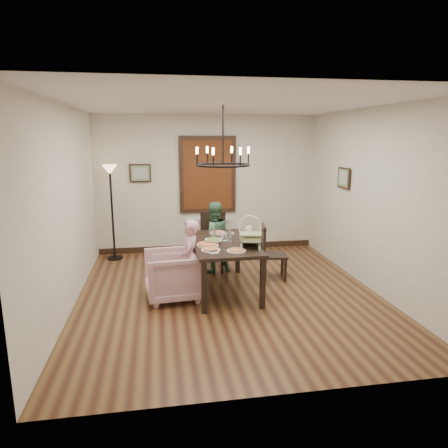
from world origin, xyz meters
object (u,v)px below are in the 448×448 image
object	(u,v)px
chair_right	(274,252)
armchair	(173,275)
baby_bouncer	(250,236)
drinking_glass	(230,237)
dining_table	(223,247)
floor_lamp	(112,214)
seated_man	(214,243)
chair_far	(212,241)
elderly_woman	(190,266)

from	to	relation	value
chair_right	armchair	distance (m)	1.82
baby_bouncer	drinking_glass	xyz separation A→B (m)	(-0.23, 0.36, -0.09)
chair_right	drinking_glass	bearing A→B (deg)	123.40
dining_table	floor_lamp	bearing A→B (deg)	131.30
seated_man	baby_bouncer	world-z (taller)	baby_bouncer
chair_far	chair_right	world-z (taller)	chair_far
armchair	floor_lamp	world-z (taller)	floor_lamp
floor_lamp	elderly_woman	bearing A→B (deg)	-59.22
seated_man	armchair	bearing A→B (deg)	44.17
chair_far	elderly_woman	distance (m)	1.36
elderly_woman	floor_lamp	xyz separation A→B (m)	(-1.31, 2.20, 0.41)
drinking_glass	seated_man	bearing A→B (deg)	98.43
armchair	drinking_glass	world-z (taller)	drinking_glass
armchair	chair_far	bearing A→B (deg)	143.30
chair_far	drinking_glass	bearing A→B (deg)	-69.88
chair_far	dining_table	bearing A→B (deg)	-75.96
dining_table	armchair	distance (m)	0.88
armchair	baby_bouncer	size ratio (longest dim) A/B	1.63
dining_table	chair_right	bearing A→B (deg)	20.76
dining_table	baby_bouncer	xyz separation A→B (m)	(0.34, -0.36, 0.24)
seated_man	drinking_glass	bearing A→B (deg)	87.51
seated_man	baby_bouncer	size ratio (longest dim) A/B	2.15
chair_right	dining_table	bearing A→B (deg)	120.99
dining_table	chair_far	bearing A→B (deg)	90.02
chair_far	seated_man	size ratio (longest dim) A/B	1.00
chair_right	seated_man	bearing A→B (deg)	70.04
dining_table	armchair	size ratio (longest dim) A/B	2.14
chair_far	drinking_glass	distance (m)	1.10
elderly_woman	drinking_glass	bearing A→B (deg)	118.92
dining_table	baby_bouncer	size ratio (longest dim) A/B	3.48
chair_right	baby_bouncer	xyz separation A→B (m)	(-0.59, -0.74, 0.48)
baby_bouncer	chair_far	bearing A→B (deg)	118.10
baby_bouncer	drinking_glass	bearing A→B (deg)	135.86
dining_table	seated_man	bearing A→B (deg)	89.88
elderly_woman	baby_bouncer	world-z (taller)	baby_bouncer
armchair	seated_man	size ratio (longest dim) A/B	0.76
dining_table	floor_lamp	xyz separation A→B (m)	(-1.84, 1.99, 0.20)
chair_right	drinking_glass	distance (m)	0.98
armchair	seated_man	world-z (taller)	seated_man
elderly_woman	baby_bouncer	distance (m)	1.00
elderly_woman	drinking_glass	distance (m)	0.77
chair_right	floor_lamp	size ratio (longest dim) A/B	0.52
baby_bouncer	elderly_woman	bearing A→B (deg)	-176.18
chair_far	baby_bouncer	world-z (taller)	baby_bouncer
chair_right	armchair	world-z (taller)	chair_right
chair_far	chair_right	distance (m)	1.17
armchair	baby_bouncer	xyz separation A→B (m)	(1.13, -0.17, 0.58)
dining_table	drinking_glass	xyz separation A→B (m)	(0.11, 0.00, 0.16)
dining_table	floor_lamp	size ratio (longest dim) A/B	0.94
armchair	drinking_glass	xyz separation A→B (m)	(0.90, 0.20, 0.49)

